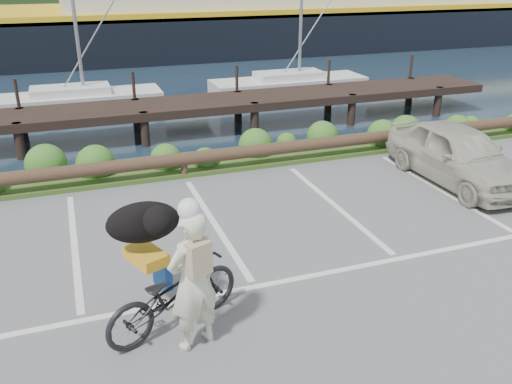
# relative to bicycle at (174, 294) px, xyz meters

# --- Properties ---
(ground) EXTENTS (72.00, 72.00, 0.00)m
(ground) POSITION_rel_bicycle_xyz_m (1.37, 0.98, -0.54)
(ground) COLOR #5A5A5D
(vegetation_strip) EXTENTS (34.00, 1.60, 0.10)m
(vegetation_strip) POSITION_rel_bicycle_xyz_m (1.37, 6.28, -0.49)
(vegetation_strip) COLOR #3D5B21
(vegetation_strip) RESTS_ON ground
(log_rail) EXTENTS (32.00, 0.30, 0.60)m
(log_rail) POSITION_rel_bicycle_xyz_m (1.37, 5.58, -0.54)
(log_rail) COLOR #443021
(log_rail) RESTS_ON ground
(bicycle) EXTENTS (2.18, 1.44, 1.08)m
(bicycle) POSITION_rel_bicycle_xyz_m (0.00, 0.00, 0.00)
(bicycle) COLOR black
(bicycle) RESTS_ON ground
(cyclist) EXTENTS (0.83, 0.70, 1.95)m
(cyclist) POSITION_rel_bicycle_xyz_m (0.18, -0.45, 0.43)
(cyclist) COLOR beige
(cyclist) RESTS_ON ground
(dog) EXTENTS (0.84, 1.13, 0.59)m
(dog) POSITION_rel_bicycle_xyz_m (-0.25, 0.61, 0.84)
(dog) COLOR black
(dog) RESTS_ON bicycle
(parked_car) EXTENTS (1.62, 3.92, 1.33)m
(parked_car) POSITION_rel_bicycle_xyz_m (7.20, 3.24, 0.12)
(parked_car) COLOR #B2AE9D
(parked_car) RESTS_ON ground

